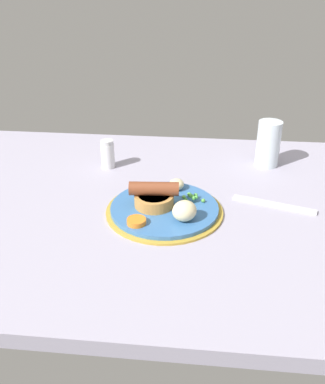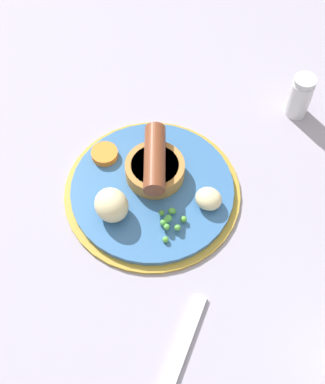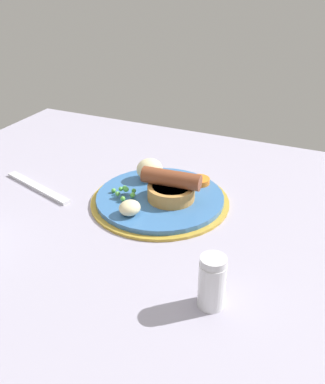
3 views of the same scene
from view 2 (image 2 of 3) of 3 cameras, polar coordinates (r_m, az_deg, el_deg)
dining_table at (r=78.08cm, az=1.96°, el=0.51°), size 110.00×80.00×3.00cm
dinner_plate at (r=75.29cm, az=-1.10°, el=0.12°), size 24.90×24.90×1.40cm
sausage_pudding at (r=74.15cm, az=-0.80°, el=3.01°), size 10.55×8.35×5.43cm
pea_pile at (r=70.82cm, az=0.76°, el=-3.11°), size 5.03×3.84×1.85cm
potato_chunk_0 at (r=71.00cm, az=-5.47°, el=-1.40°), size 6.59×6.44×4.22cm
potato_chunk_1 at (r=72.46cm, az=4.93°, el=-0.72°), size 4.81×4.91×2.47cm
carrot_slice_0 at (r=77.61cm, az=-6.19°, el=4.06°), size 4.79×4.79×1.06cm
fork at (r=66.19cm, az=1.45°, el=-17.84°), size 17.69×6.74×0.60cm
salt_shaker at (r=84.36cm, az=14.47°, el=9.86°), size 3.47×3.47×7.38cm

